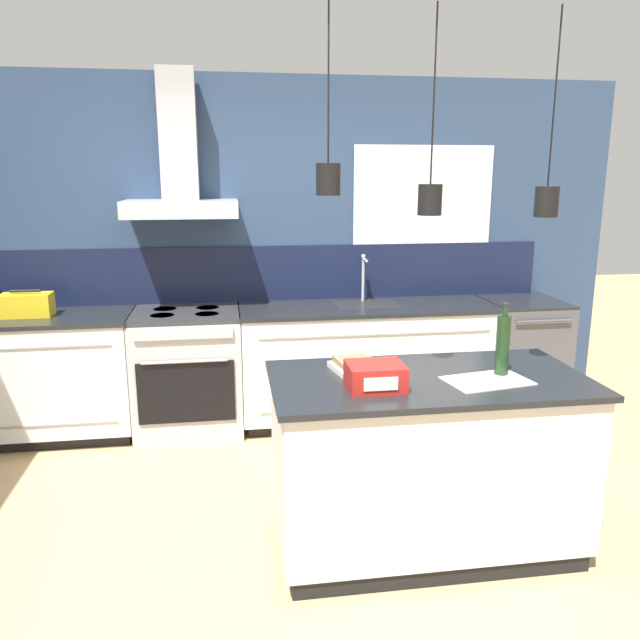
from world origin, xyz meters
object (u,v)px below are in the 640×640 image
Objects in this scene: oven_range at (188,371)px; dishwasher at (520,356)px; book_stack at (358,367)px; yellow_toolbox at (27,305)px; bottle_on_island at (503,345)px; red_supply_box at (375,376)px.

oven_range is 2.62m from dishwasher.
yellow_toolbox is at bearing 141.94° from book_stack.
dishwasher is at bearing 0.09° from oven_range.
book_stack is (-1.68, -1.59, 0.48)m from dishwasher.
yellow_toolbox is (-2.03, 1.59, 0.05)m from book_stack.
oven_range is 2.49× the size of bottle_on_island.
bottle_on_island is (-0.99, -1.74, 0.61)m from dishwasher.
dishwasher is 2.09m from bottle_on_island.
dishwasher is 2.53m from red_supply_box.
oven_range is 1.21m from yellow_toolbox.
red_supply_box is at bearing -84.53° from book_stack.
oven_range is 1.00× the size of dishwasher.
dishwasher is 2.36m from book_stack.
bottle_on_island reaches higher than yellow_toolbox.
bottle_on_island is at bearing -119.54° from dishwasher.
red_supply_box is at bearing -171.05° from bottle_on_island.
yellow_toolbox is at bearing 179.77° from oven_range.
yellow_toolbox reaches higher than oven_range.
oven_range is 1.90m from book_stack.
red_supply_box is 0.76× the size of yellow_toolbox.
book_stack is 2.57m from yellow_toolbox.
red_supply_box is (0.97, -1.84, 0.52)m from oven_range.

